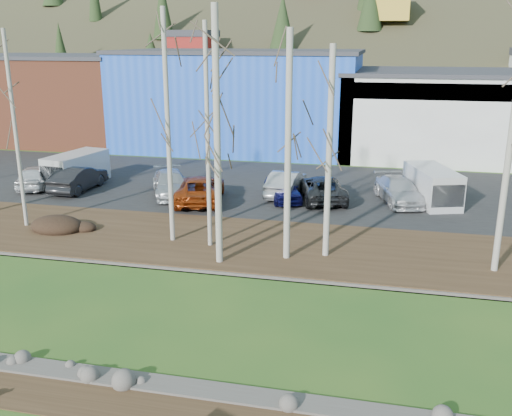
% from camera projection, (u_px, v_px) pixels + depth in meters
% --- Properties ---
extents(dirt_strip, '(80.00, 1.80, 0.03)m').
position_uv_depth(dirt_strip, '(119.00, 403.00, 14.96)').
color(dirt_strip, '#382616').
rests_on(dirt_strip, ground).
extents(near_bank_rocks, '(80.00, 0.80, 0.50)m').
position_uv_depth(near_bank_rocks, '(135.00, 382.00, 15.90)').
color(near_bank_rocks, '#47423D').
rests_on(near_bank_rocks, ground).
extents(river, '(80.00, 8.00, 0.90)m').
position_uv_depth(river, '(185.00, 316.00, 19.74)').
color(river, black).
rests_on(river, ground).
extents(far_bank_rocks, '(80.00, 0.80, 0.46)m').
position_uv_depth(far_bank_rocks, '(218.00, 271.00, 23.57)').
color(far_bank_rocks, '#47423D').
rests_on(far_bank_rocks, ground).
extents(far_bank, '(80.00, 7.00, 0.15)m').
position_uv_depth(far_bank, '(238.00, 243.00, 26.54)').
color(far_bank, '#382616').
rests_on(far_bank, ground).
extents(parking_lot, '(80.00, 14.00, 0.14)m').
position_uv_depth(parking_lot, '(279.00, 188.00, 36.35)').
color(parking_lot, black).
rests_on(parking_lot, ground).
extents(building_brick, '(16.32, 12.24, 7.80)m').
position_uv_depth(building_brick, '(55.00, 98.00, 53.43)').
color(building_brick, brown).
rests_on(building_brick, ground).
extents(building_blue, '(20.40, 12.24, 8.30)m').
position_uv_depth(building_blue, '(241.00, 99.00, 49.54)').
color(building_blue, blue).
rests_on(building_blue, ground).
extents(building_white, '(18.36, 12.24, 6.80)m').
position_uv_depth(building_white, '(457.00, 114.00, 45.93)').
color(building_white, beige).
rests_on(building_white, ground).
extents(dirt_mound, '(2.66, 1.88, 0.52)m').
position_uv_depth(dirt_mound, '(57.00, 225.00, 28.06)').
color(dirt_mound, black).
rests_on(dirt_mound, far_bank).
extents(birch_1, '(0.19, 0.19, 9.53)m').
position_uv_depth(birch_1, '(15.00, 131.00, 27.48)').
color(birch_1, '#B0ACA0').
rests_on(birch_1, far_bank).
extents(birch_2, '(0.22, 0.22, 10.37)m').
position_uv_depth(birch_2, '(168.00, 130.00, 25.27)').
color(birch_2, '#B0ACA0').
rests_on(birch_2, far_bank).
extents(birch_3, '(0.28, 0.28, 10.36)m').
position_uv_depth(birch_3, '(217.00, 140.00, 22.68)').
color(birch_3, '#B0ACA0').
rests_on(birch_3, far_bank).
extents(birch_4, '(0.20, 0.20, 9.80)m').
position_uv_depth(birch_4, '(208.00, 139.00, 24.69)').
color(birch_4, '#B0ACA0').
rests_on(birch_4, far_bank).
extents(birch_5, '(0.22, 0.22, 8.73)m').
position_uv_depth(birch_5, '(218.00, 155.00, 24.02)').
color(birch_5, '#B0ACA0').
rests_on(birch_5, far_bank).
extents(birch_6, '(0.27, 0.27, 9.49)m').
position_uv_depth(birch_6, '(288.00, 149.00, 23.24)').
color(birch_6, '#B0ACA0').
rests_on(birch_6, far_bank).
extents(birch_7, '(0.26, 0.26, 8.88)m').
position_uv_depth(birch_7, '(329.00, 155.00, 23.60)').
color(birch_7, '#B0ACA0').
rests_on(birch_7, far_bank).
extents(car_0, '(3.02, 4.57, 1.45)m').
position_uv_depth(car_0, '(35.00, 177.00, 35.90)').
color(car_0, silver).
rests_on(car_0, parking_lot).
extents(car_1, '(1.70, 4.68, 1.53)m').
position_uv_depth(car_1, '(78.00, 178.00, 35.26)').
color(car_1, black).
rests_on(car_1, parking_lot).
extents(car_2, '(3.63, 5.87, 1.52)m').
position_uv_depth(car_2, '(200.00, 189.00, 32.84)').
color(car_2, '#95360F').
rests_on(car_2, parking_lot).
extents(car_3, '(3.91, 5.26, 1.42)m').
position_uv_depth(car_3, '(170.00, 184.00, 34.25)').
color(car_3, '#9EA3A6').
rests_on(car_3, parking_lot).
extents(car_4, '(3.10, 4.29, 1.36)m').
position_uv_depth(car_4, '(283.00, 189.00, 33.19)').
color(car_4, '#0E0E48').
rests_on(car_4, parking_lot).
extents(car_5, '(1.98, 4.73, 1.52)m').
position_uv_depth(car_5, '(287.00, 183.00, 34.13)').
color(car_5, '#A8A9AB').
rests_on(car_5, parking_lot).
extents(car_6, '(3.63, 5.58, 1.43)m').
position_uv_depth(car_6, '(322.00, 188.00, 33.19)').
color(car_6, '#2B2C2E').
rests_on(car_6, parking_lot).
extents(car_7, '(3.31, 5.20, 1.40)m').
position_uv_depth(car_7, '(399.00, 190.00, 32.75)').
color(car_7, '#BDBDBF').
rests_on(car_7, parking_lot).
extents(van_white, '(3.22, 4.93, 2.00)m').
position_uv_depth(van_white, '(433.00, 187.00, 32.39)').
color(van_white, white).
rests_on(van_white, parking_lot).
extents(van_grey, '(2.62, 4.80, 1.99)m').
position_uv_depth(van_grey, '(75.00, 169.00, 36.62)').
color(van_grey, silver).
rests_on(van_grey, parking_lot).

